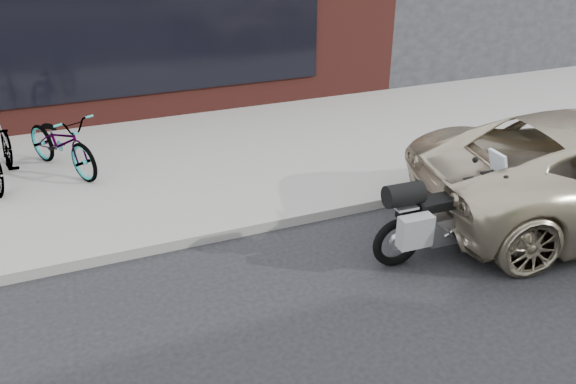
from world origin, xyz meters
The scene contains 4 objects.
near_sidewalk centered at (0.00, 7.00, 0.07)m, with size 44.00×6.00×0.15m, color gray.
motorcycle centered at (1.86, 2.58, 0.59)m, with size 2.17×0.70×1.37m.
bicycle_front centered at (-2.50, 6.91, 0.66)m, with size 0.67×1.94×1.02m, color gray.
bicycle_rear centered at (-3.41, 6.80, 0.68)m, with size 0.50×1.76×1.06m, color gray.
Camera 1 is at (-2.27, -2.42, 4.07)m, focal length 35.00 mm.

